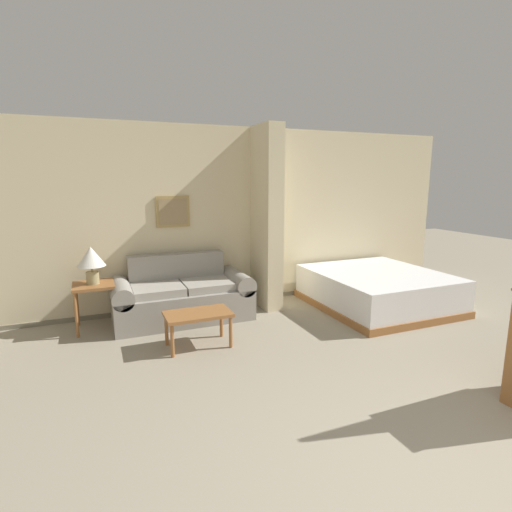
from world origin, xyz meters
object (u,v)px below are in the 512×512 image
coffee_table (198,317)px  bed (376,289)px  table_lamp (91,259)px  couch (182,296)px

coffee_table → bed: (2.80, 0.42, -0.08)m
table_lamp → bed: table_lamp is taller
bed → table_lamp: bearing=171.3°
couch → table_lamp: size_ratio=3.89×
table_lamp → couch: bearing=-1.3°
couch → bed: (2.77, -0.56, -0.05)m
couch → bed: size_ratio=0.95×
coffee_table → bed: size_ratio=0.38×
bed → coffee_table: bearing=-171.5°
couch → coffee_table: size_ratio=2.49×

